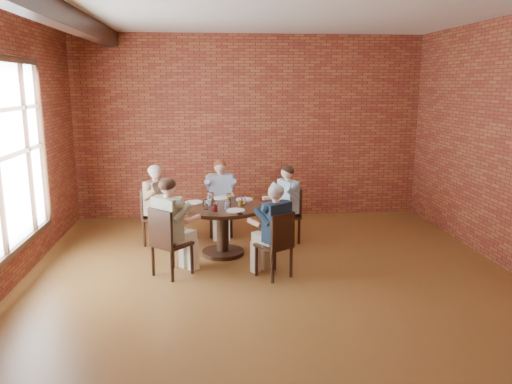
{
  "coord_description": "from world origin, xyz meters",
  "views": [
    {
      "loc": [
        -0.77,
        -5.9,
        2.49
      ],
      "look_at": [
        -0.12,
        1.0,
        0.99
      ],
      "focal_mm": 35.0,
      "sensor_mm": 36.0,
      "label": 1
    }
  ],
  "objects": [
    {
      "name": "plate_d",
      "position": [
        -0.42,
        0.9,
        0.76
      ],
      "size": [
        0.26,
        0.26,
        0.01
      ],
      "primitive_type": "cylinder",
      "color": "white",
      "rests_on": "dining_table"
    },
    {
      "name": "diner_b",
      "position": [
        -0.6,
        2.21,
        0.63
      ],
      "size": [
        0.49,
        0.6,
        1.27
      ],
      "primitive_type": null,
      "rotation": [
        0.0,
        0.0,
        0.01
      ],
      "color": "#848FA9",
      "rests_on": "floor"
    },
    {
      "name": "diner_a",
      "position": [
        0.41,
        1.68,
        0.62
      ],
      "size": [
        0.73,
        0.68,
        1.25
      ],
      "primitive_type": null,
      "rotation": [
        0.0,
        0.0,
        -1.14
      ],
      "color": "teal",
      "rests_on": "floor"
    },
    {
      "name": "glass_h",
      "position": [
        -0.33,
        1.16,
        0.82
      ],
      "size": [
        0.07,
        0.07,
        0.14
      ],
      "primitive_type": "cylinder",
      "color": "white",
      "rests_on": "dining_table"
    },
    {
      "name": "glass_b",
      "position": [
        -0.49,
        1.41,
        0.82
      ],
      "size": [
        0.07,
        0.07,
        0.14
      ],
      "primitive_type": "cylinder",
      "color": "white",
      "rests_on": "dining_table"
    },
    {
      "name": "glass_f",
      "position": [
        -0.71,
        0.9,
        0.82
      ],
      "size": [
        0.07,
        0.07,
        0.14
      ],
      "primitive_type": "cylinder",
      "color": "white",
      "rests_on": "dining_table"
    },
    {
      "name": "window",
      "position": [
        -3.18,
        0.4,
        1.65
      ],
      "size": [
        0.1,
        2.16,
        2.36
      ],
      "color": "white",
      "rests_on": "wall_left"
    },
    {
      "name": "dining_table",
      "position": [
        -0.6,
        1.22,
        0.53
      ],
      "size": [
        1.25,
        1.25,
        0.75
      ],
      "color": "black",
      "rests_on": "floor"
    },
    {
      "name": "floor",
      "position": [
        0.0,
        0.0,
        0.0
      ],
      "size": [
        7.0,
        7.0,
        0.0
      ],
      "primitive_type": "plane",
      "color": "brown",
      "rests_on": "ground"
    },
    {
      "name": "chair_b",
      "position": [
        -0.6,
        2.28,
        0.49
      ],
      "size": [
        0.4,
        0.4,
        0.9
      ],
      "rotation": [
        0.0,
        0.0,
        0.01
      ],
      "color": "black",
      "rests_on": "floor"
    },
    {
      "name": "chair_d",
      "position": [
        -1.34,
        0.41,
        0.51
      ],
      "size": [
        0.59,
        0.59,
        0.93
      ],
      "rotation": [
        0.0,
        0.0,
        2.4
      ],
      "color": "black",
      "rests_on": "floor"
    },
    {
      "name": "diner_d",
      "position": [
        -1.29,
        0.47,
        0.66
      ],
      "size": [
        0.82,
        0.82,
        1.32
      ],
      "primitive_type": null,
      "rotation": [
        0.0,
        0.0,
        2.4
      ],
      "color": "tan",
      "rests_on": "floor"
    },
    {
      "name": "glass_c",
      "position": [
        -0.75,
        1.49,
        0.82
      ],
      "size": [
        0.07,
        0.07,
        0.14
      ],
      "primitive_type": "cylinder",
      "color": "white",
      "rests_on": "dining_table"
    },
    {
      "name": "glass_d",
      "position": [
        -0.79,
        1.27,
        0.82
      ],
      "size": [
        0.07,
        0.07,
        0.14
      ],
      "primitive_type": "cylinder",
      "color": "white",
      "rests_on": "dining_table"
    },
    {
      "name": "smartphone",
      "position": [
        -0.37,
        0.75,
        0.75
      ],
      "size": [
        0.08,
        0.14,
        0.01
      ],
      "primitive_type": "cube",
      "rotation": [
        0.0,
        0.0,
        0.14
      ],
      "color": "black",
      "rests_on": "dining_table"
    },
    {
      "name": "diner_c",
      "position": [
        -1.58,
        1.77,
        0.64
      ],
      "size": [
        0.77,
        0.72,
        1.27
      ],
      "primitive_type": null,
      "rotation": [
        0.0,
        0.0,
        1.07
      ],
      "color": "brown",
      "rests_on": "floor"
    },
    {
      "name": "plate_a",
      "position": [
        -0.25,
        1.56,
        0.76
      ],
      "size": [
        0.26,
        0.26,
        0.01
      ],
      "primitive_type": "cylinder",
      "color": "white",
      "rests_on": "dining_table"
    },
    {
      "name": "glass_g",
      "position": [
        -0.53,
        1.02,
        0.82
      ],
      "size": [
        0.07,
        0.07,
        0.14
      ],
      "primitive_type": "cylinder",
      "color": "white",
      "rests_on": "dining_table"
    },
    {
      "name": "chair_c",
      "position": [
        -1.65,
        1.8,
        0.49
      ],
      "size": [
        0.54,
        0.54,
        0.9
      ],
      "rotation": [
        0.0,
        0.0,
        1.07
      ],
      "color": "black",
      "rests_on": "floor"
    },
    {
      "name": "wall_front",
      "position": [
        0.0,
        -3.5,
        1.7
      ],
      "size": [
        7.0,
        0.0,
        7.0
      ],
      "primitive_type": "plane",
      "rotation": [
        -1.57,
        0.0,
        0.0
      ],
      "color": "#974B2B",
      "rests_on": "ground"
    },
    {
      "name": "ceiling",
      "position": [
        0.0,
        0.0,
        3.4
      ],
      "size": [
        7.0,
        7.0,
        0.0
      ],
      "primitive_type": "plane",
      "rotation": [
        3.14,
        0.0,
        0.0
      ],
      "color": "white",
      "rests_on": "wall_back"
    },
    {
      "name": "plate_c",
      "position": [
        -1.02,
        1.46,
        0.76
      ],
      "size": [
        0.26,
        0.26,
        0.01
      ],
      "primitive_type": "cylinder",
      "color": "white",
      "rests_on": "dining_table"
    },
    {
      "name": "wall_back",
      "position": [
        0.0,
        3.5,
        1.7
      ],
      "size": [
        7.0,
        0.0,
        7.0
      ],
      "primitive_type": "plane",
      "rotation": [
        1.57,
        0.0,
        0.0
      ],
      "color": "#974B2B",
      "rests_on": "ground"
    },
    {
      "name": "ceiling_beam",
      "position": [
        -2.45,
        0.0,
        3.27
      ],
      "size": [
        0.22,
        6.9,
        0.26
      ],
      "primitive_type": "cube",
      "color": "black",
      "rests_on": "ceiling"
    },
    {
      "name": "plate_b",
      "position": [
        -0.6,
        1.71,
        0.76
      ],
      "size": [
        0.26,
        0.26,
        0.01
      ],
      "primitive_type": "cylinder",
      "color": "white",
      "rests_on": "dining_table"
    },
    {
      "name": "glass_a",
      "position": [
        -0.29,
        1.24,
        0.82
      ],
      "size": [
        0.07,
        0.07,
        0.14
      ],
      "primitive_type": "cylinder",
      "color": "white",
      "rests_on": "dining_table"
    },
    {
      "name": "glass_e",
      "position": [
        -0.84,
        1.03,
        0.82
      ],
      "size": [
        0.07,
        0.07,
        0.14
      ],
      "primitive_type": "cylinder",
      "color": "white",
      "rests_on": "dining_table"
    },
    {
      "name": "chair_e",
      "position": [
        0.09,
        0.22,
        0.49
      ],
      "size": [
        0.53,
        0.53,
        0.89
      ],
      "rotation": [
        0.0,
        0.0,
        3.74
      ],
      "color": "black",
      "rests_on": "floor"
    },
    {
      "name": "diner_e",
      "position": [
        0.05,
        0.28,
        0.62
      ],
      "size": [
        0.72,
        0.75,
        1.25
      ],
      "primitive_type": null,
      "rotation": [
        0.0,
        0.0,
        3.74
      ],
      "color": "#162940",
      "rests_on": "floor"
    },
    {
      "name": "chair_a",
      "position": [
        0.47,
        1.71,
        0.49
      ],
      "size": [
        0.51,
        0.51,
        0.89
      ],
      "rotation": [
        0.0,
        0.0,
        -1.14
      ],
      "color": "black",
      "rests_on": "floor"
    }
  ]
}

